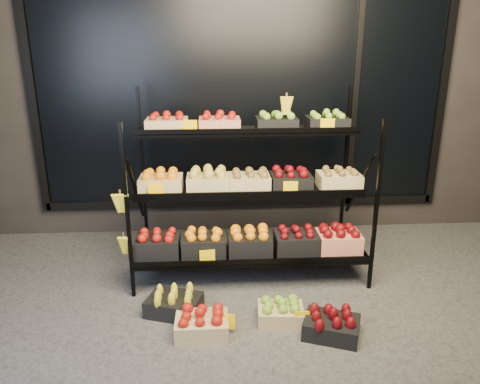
{
  "coord_description": "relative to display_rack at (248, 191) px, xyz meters",
  "views": [
    {
      "loc": [
        -0.34,
        -3.39,
        2.11
      ],
      "look_at": [
        -0.09,
        0.55,
        0.79
      ],
      "focal_mm": 35.0,
      "sensor_mm": 36.0,
      "label": 1
    }
  ],
  "objects": [
    {
      "name": "tag_floor_b",
      "position": [
        0.34,
        -1.0,
        -0.73
      ],
      "size": [
        0.13,
        0.01,
        0.12
      ],
      "primitive_type": "cube",
      "color": "#FFC200",
      "rests_on": "ground"
    },
    {
      "name": "display_rack",
      "position": [
        0.0,
        0.0,
        0.0
      ],
      "size": [
        2.18,
        1.02,
        1.71
      ],
      "color": "black",
      "rests_on": "ground"
    },
    {
      "name": "tag_floor_a",
      "position": [
        -0.24,
        -1.0,
        -0.73
      ],
      "size": [
        0.13,
        0.01,
        0.12
      ],
      "primitive_type": "cube",
      "color": "#FFC200",
      "rests_on": "ground"
    },
    {
      "name": "ground",
      "position": [
        0.01,
        -0.6,
        -0.79
      ],
      "size": [
        24.0,
        24.0,
        0.0
      ],
      "primitive_type": "plane",
      "color": "#514F4C",
      "rests_on": "ground"
    },
    {
      "name": "floor_crate_right",
      "position": [
        0.53,
        -1.08,
        -0.69
      ],
      "size": [
        0.48,
        0.42,
        0.2
      ],
      "rotation": [
        0.0,
        0.0,
        -0.37
      ],
      "color": "black",
      "rests_on": "ground"
    },
    {
      "name": "floor_crate_midright",
      "position": [
        0.19,
        -0.87,
        -0.7
      ],
      "size": [
        0.37,
        0.29,
        0.18
      ],
      "rotation": [
        0.0,
        0.0,
        -0.09
      ],
      "color": "tan",
      "rests_on": "ground"
    },
    {
      "name": "floor_crate_left",
      "position": [
        -0.42,
        -1.0,
        -0.69
      ],
      "size": [
        0.39,
        0.29,
        0.2
      ],
      "rotation": [
        0.0,
        0.0,
        -0.01
      ],
      "color": "tan",
      "rests_on": "ground"
    },
    {
      "name": "floor_crate_midleft",
      "position": [
        -0.65,
        -0.7,
        -0.69
      ],
      "size": [
        0.48,
        0.42,
        0.2
      ],
      "rotation": [
        0.0,
        0.0,
        -0.33
      ],
      "color": "black",
      "rests_on": "ground"
    },
    {
      "name": "building",
      "position": [
        0.01,
        1.99,
        0.96
      ],
      "size": [
        6.0,
        2.08,
        3.5
      ],
      "color": "#2D2826",
      "rests_on": "ground"
    }
  ]
}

